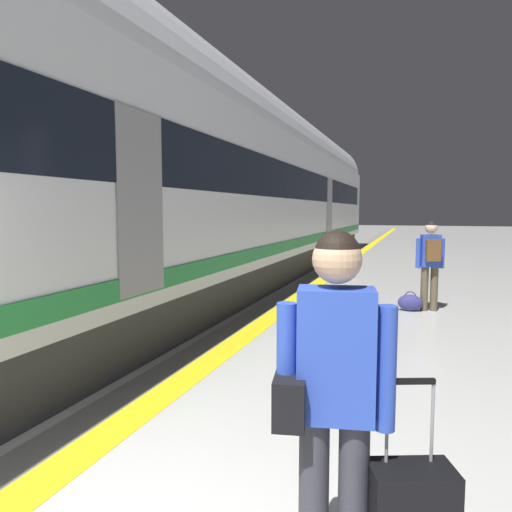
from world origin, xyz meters
TOP-DOWN VIEW (x-y plane):
  - safety_line_strip at (-0.80, 10.00)m, footprint 0.36×80.00m
  - tactile_edge_band at (-1.08, 10.00)m, footprint 0.52×80.00m
  - high_speed_train at (-2.81, 8.71)m, footprint 2.94×33.92m
  - traveller_foreground at (1.19, 1.04)m, footprint 0.56×0.35m
  - passenger_near at (1.77, 8.08)m, footprint 0.49×0.38m
  - duffel_bag_near at (1.44, 7.97)m, footprint 0.44×0.26m

SIDE VIEW (x-z plane):
  - tactile_edge_band at x=-1.08m, z-range 0.00..0.01m
  - safety_line_strip at x=-0.80m, z-range 0.00..0.01m
  - duffel_bag_near at x=1.44m, z-range -0.03..0.33m
  - passenger_near at x=1.77m, z-range 0.15..1.79m
  - traveller_foreground at x=1.19m, z-range 0.14..1.87m
  - high_speed_train at x=-2.81m, z-range 0.02..4.99m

